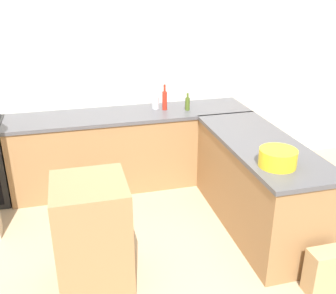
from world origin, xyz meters
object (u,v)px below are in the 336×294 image
island_table (93,234)px  hot_sauce_bottle (165,100)px  mixing_bowl (278,158)px  paper_bag (325,272)px  olive_oil_bottle (187,103)px  vinegar_bottle_clear (156,102)px

island_table → hot_sauce_bottle: bearing=58.7°
mixing_bowl → hot_sauce_bottle: 1.80m
island_table → paper_bag: (1.75, -0.59, -0.26)m
olive_oil_bottle → hot_sauce_bottle: 0.27m
mixing_bowl → island_table: bearing=177.8°
island_table → mixing_bowl: size_ratio=2.95×
vinegar_bottle_clear → olive_oil_bottle: size_ratio=1.04×
island_table → hot_sauce_bottle: 2.02m
mixing_bowl → paper_bag: (0.22, -0.53, -0.78)m
mixing_bowl → vinegar_bottle_clear: (-0.62, 1.79, 0.01)m
mixing_bowl → olive_oil_bottle: bearing=99.3°
mixing_bowl → paper_bag: 0.97m
mixing_bowl → paper_bag: mixing_bowl is taller
mixing_bowl → olive_oil_bottle: olive_oil_bottle is taller
vinegar_bottle_clear → mixing_bowl: bearing=-70.9°
island_table → olive_oil_bottle: bearing=51.3°
island_table → olive_oil_bottle: 2.09m
mixing_bowl → hot_sauce_bottle: hot_sauce_bottle is taller
hot_sauce_bottle → paper_bag: (0.74, -2.25, -0.83)m
vinegar_bottle_clear → paper_bag: vinegar_bottle_clear is taller
island_table → mixing_bowl: mixing_bowl is taller
olive_oil_bottle → paper_bag: bearing=-77.4°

